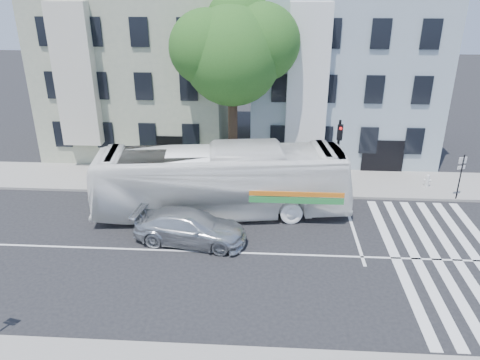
# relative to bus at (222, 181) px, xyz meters

# --- Properties ---
(ground) EXTENTS (120.00, 120.00, 0.00)m
(ground) POSITION_rel_bus_xyz_m (0.24, -3.91, -1.84)
(ground) COLOR black
(ground) RESTS_ON ground
(sidewalk_far) EXTENTS (80.00, 4.00, 0.15)m
(sidewalk_far) POSITION_rel_bus_xyz_m (0.24, 4.09, -1.77)
(sidewalk_far) COLOR gray
(sidewalk_far) RESTS_ON ground
(building_left) EXTENTS (12.00, 10.00, 11.00)m
(building_left) POSITION_rel_bus_xyz_m (-6.76, 11.09, 3.66)
(building_left) COLOR #99A187
(building_left) RESTS_ON ground
(building_right) EXTENTS (12.00, 10.00, 11.00)m
(building_right) POSITION_rel_bus_xyz_m (7.24, 11.09, 3.66)
(building_right) COLOR #9BACB8
(building_right) RESTS_ON ground
(street_tree) EXTENTS (7.30, 5.90, 11.10)m
(street_tree) POSITION_rel_bus_xyz_m (0.30, 4.82, 5.99)
(street_tree) COLOR #2D2116
(street_tree) RESTS_ON ground
(bus) EXTENTS (4.73, 13.53, 3.69)m
(bus) POSITION_rel_bus_xyz_m (0.00, 0.00, 0.00)
(bus) COLOR white
(bus) RESTS_ON ground
(sedan) EXTENTS (2.93, 5.60, 1.55)m
(sedan) POSITION_rel_bus_xyz_m (-1.20, -3.03, -1.07)
(sedan) COLOR silver
(sedan) RESTS_ON ground
(hedge) EXTENTS (8.19, 3.99, 0.70)m
(hedge) POSITION_rel_bus_xyz_m (-3.49, 2.89, -1.34)
(hedge) COLOR #25551B
(hedge) RESTS_ON sidewalk_far
(traffic_signal) EXTENTS (0.44, 0.54, 4.34)m
(traffic_signal) POSITION_rel_bus_xyz_m (6.32, 2.94, 0.96)
(traffic_signal) COLOR black
(traffic_signal) RESTS_ON ground
(fire_hydrant) EXTENTS (0.43, 0.24, 0.75)m
(fire_hydrant) POSITION_rel_bus_xyz_m (11.85, 3.82, -1.31)
(fire_hydrant) COLOR silver
(fire_hydrant) RESTS_ON sidewalk_far
(far_sign_pole) EXTENTS (0.46, 0.23, 2.65)m
(far_sign_pole) POSITION_rel_bus_xyz_m (12.99, 2.23, -0.03)
(far_sign_pole) COLOR black
(far_sign_pole) RESTS_ON sidewalk_far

